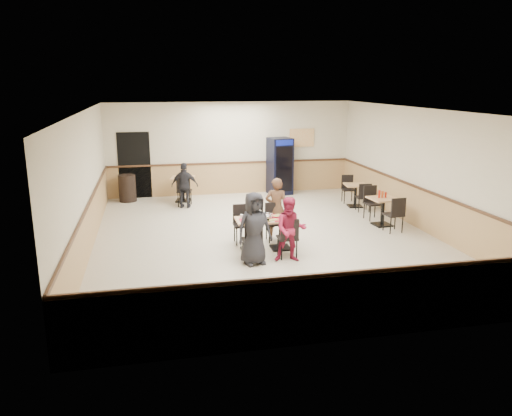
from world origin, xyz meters
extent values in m
plane|color=beige|center=(0.00, 0.00, 0.00)|extent=(10.00, 10.00, 0.00)
plane|color=silver|center=(0.00, 0.00, 3.00)|extent=(10.00, 10.00, 0.00)
plane|color=beige|center=(0.00, 5.00, 1.50)|extent=(8.00, 0.00, 8.00)
plane|color=beige|center=(0.00, -5.00, 1.50)|extent=(8.00, 0.00, 8.00)
plane|color=beige|center=(-4.00, 0.00, 1.50)|extent=(0.00, 10.00, 10.00)
plane|color=beige|center=(4.00, 0.00, 1.50)|extent=(0.00, 10.00, 10.00)
cube|color=tan|center=(0.00, 4.99, 0.50)|extent=(7.98, 0.03, 1.00)
cube|color=tan|center=(3.98, 0.00, 0.50)|extent=(0.03, 9.98, 1.00)
cube|color=#472B19|center=(0.00, 4.97, 1.03)|extent=(7.98, 0.04, 0.06)
cube|color=black|center=(-3.10, 4.98, 1.05)|extent=(1.00, 0.02, 2.10)
cube|color=orange|center=(2.40, 4.96, 1.80)|extent=(0.85, 0.02, 0.60)
cube|color=black|center=(-0.52, -0.84, 0.02)|extent=(0.43, 0.43, 0.04)
cylinder|color=black|center=(-0.52, -0.84, 0.36)|extent=(0.09, 0.09, 0.65)
cube|color=tan|center=(-0.52, -0.84, 0.69)|extent=(0.67, 0.67, 0.04)
cube|color=black|center=(0.14, -0.85, 0.02)|extent=(0.43, 0.43, 0.04)
cylinder|color=black|center=(0.14, -0.85, 0.36)|extent=(0.09, 0.09, 0.65)
cube|color=tan|center=(0.14, -0.85, 0.69)|extent=(0.67, 0.67, 0.04)
imported|color=black|center=(-0.63, -1.65, 0.75)|extent=(0.82, 0.62, 1.50)
imported|color=maroon|center=(0.13, -1.66, 0.68)|extent=(0.74, 0.62, 1.36)
imported|color=brown|center=(0.25, -0.05, 0.73)|extent=(0.60, 0.46, 1.45)
imported|color=black|center=(-1.65, 3.34, 0.67)|extent=(0.84, 0.52, 1.34)
cube|color=red|center=(0.10, -0.74, 0.72)|extent=(0.43, 0.32, 0.02)
cube|color=red|center=(-0.57, -0.96, 0.72)|extent=(0.43, 0.32, 0.02)
cube|color=red|center=(0.14, -0.99, 0.72)|extent=(0.43, 0.32, 0.02)
cylinder|color=white|center=(0.10, -0.71, 0.72)|extent=(0.22, 0.22, 0.01)
cube|color=#B28B45|center=(0.10, -0.71, 0.73)|extent=(0.30, 0.27, 0.02)
cylinder|color=white|center=(0.24, -0.95, 0.72)|extent=(0.22, 0.22, 0.01)
cube|color=#B28B45|center=(0.24, -0.95, 0.73)|extent=(0.29, 0.25, 0.02)
cylinder|color=white|center=(-0.29, -1.02, 0.72)|extent=(0.22, 0.22, 0.01)
cube|color=#B28B45|center=(-0.29, -1.02, 0.73)|extent=(0.28, 0.22, 0.02)
cylinder|color=white|center=(-0.62, -0.96, 0.72)|extent=(0.22, 0.22, 0.01)
cube|color=#B28B45|center=(-0.62, -0.96, 0.73)|extent=(0.29, 0.23, 0.02)
cylinder|color=white|center=(-0.10, -1.04, 0.72)|extent=(0.22, 0.22, 0.01)
cube|color=#B28B45|center=(-0.10, -1.04, 0.73)|extent=(0.26, 0.18, 0.02)
cylinder|color=white|center=(-0.43, -0.80, 0.76)|extent=(0.08, 0.08, 0.10)
cylinder|color=white|center=(-0.48, -1.11, 0.76)|extent=(0.08, 0.08, 0.10)
cylinder|color=white|center=(-0.71, -0.75, 0.76)|extent=(0.08, 0.08, 0.10)
cylinder|color=white|center=(-0.67, -1.08, 0.76)|extent=(0.08, 0.08, 0.10)
cylinder|color=white|center=(-0.47, -1.04, 0.76)|extent=(0.08, 0.08, 0.10)
cylinder|color=silver|center=(-0.14, -0.80, 0.77)|extent=(0.07, 0.07, 0.12)
cylinder|color=silver|center=(-0.08, -0.85, 0.77)|extent=(0.07, 0.07, 0.12)
ellipsoid|color=silver|center=(-0.17, -0.87, 0.76)|extent=(0.14, 0.14, 0.10)
cube|color=black|center=(3.20, 0.40, 0.02)|extent=(0.47, 0.47, 0.04)
cylinder|color=black|center=(3.20, 0.40, 0.37)|extent=(0.09, 0.09, 0.66)
cube|color=tan|center=(3.20, 0.40, 0.71)|extent=(0.73, 0.73, 0.04)
cube|color=black|center=(3.30, 2.41, 0.02)|extent=(0.46, 0.46, 0.04)
cylinder|color=black|center=(3.30, 2.41, 0.34)|extent=(0.08, 0.08, 0.61)
cube|color=tan|center=(3.30, 2.41, 0.66)|extent=(0.72, 0.72, 0.04)
cylinder|color=red|center=(3.10, 0.45, 0.83)|extent=(0.06, 0.06, 0.20)
cylinder|color=#B74318|center=(3.19, 0.45, 0.81)|extent=(0.06, 0.06, 0.17)
cylinder|color=red|center=(3.28, 0.45, 0.80)|extent=(0.05, 0.05, 0.14)
cube|color=black|center=(-1.65, 4.20, 0.02)|extent=(0.54, 0.54, 0.04)
cylinder|color=black|center=(-1.65, 4.20, 0.38)|extent=(0.09, 0.09, 0.69)
cube|color=tan|center=(-1.65, 4.20, 0.74)|extent=(0.83, 0.83, 0.04)
cube|color=black|center=(1.55, 4.60, 0.93)|extent=(0.80, 0.78, 1.85)
cube|color=black|center=(1.61, 4.25, 0.88)|extent=(0.56, 0.11, 1.46)
cube|color=navy|center=(1.61, 4.24, 1.74)|extent=(0.58, 0.11, 0.18)
cylinder|color=black|center=(-3.34, 4.55, 0.42)|extent=(0.53, 0.53, 0.83)
camera|label=1|loc=(-2.61, -11.08, 3.62)|focal=35.00mm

